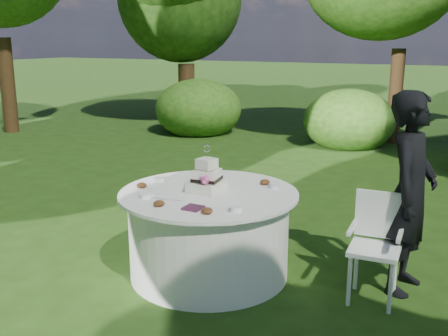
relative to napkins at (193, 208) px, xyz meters
The scene contains 9 objects.
ground 0.92m from the napkins, 104.18° to the left, with size 80.00×80.00×0.00m, color #203B10.
napkins is the anchor object (origin of this frame).
feather_plume 0.44m from the napkins, 162.04° to the left, with size 0.48×0.07×0.01m, color white.
guest 1.77m from the napkins, 33.41° to the left, with size 0.61×0.40×1.67m, color black.
table 0.62m from the napkins, 104.18° to the left, with size 1.56×1.56×0.77m.
cake 0.49m from the napkins, 105.99° to the left, with size 0.29×0.30×0.41m.
chair 1.48m from the napkins, 28.43° to the left, with size 0.42×0.41×0.87m.
votives 0.53m from the napkins, 110.23° to the left, with size 1.14×0.95×0.04m.
petal_cups 0.31m from the napkins, 119.01° to the left, with size 1.03×1.06×0.05m.
Camera 1 is at (2.10, -3.82, 2.07)m, focal length 42.00 mm.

